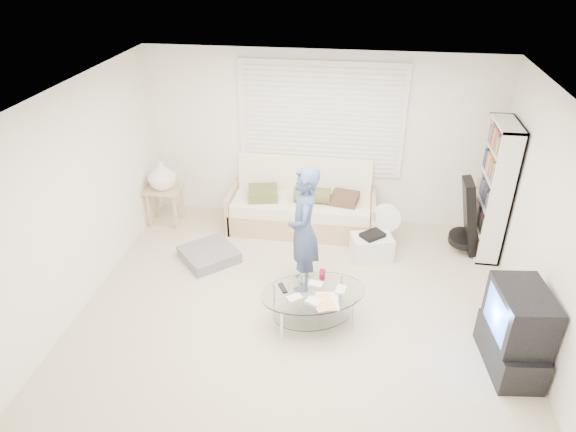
% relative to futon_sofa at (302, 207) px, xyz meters
% --- Properties ---
extents(ground, '(5.00, 5.00, 0.00)m').
position_rel_futon_sofa_xyz_m(ground, '(0.20, -1.87, -0.34)').
color(ground, '#B5A88D').
rests_on(ground, ground).
extents(room_shell, '(5.02, 4.52, 2.51)m').
position_rel_futon_sofa_xyz_m(room_shell, '(0.20, -1.40, 1.29)').
color(room_shell, white).
rests_on(room_shell, ground).
extents(window_blinds, '(2.32, 0.08, 1.62)m').
position_rel_futon_sofa_xyz_m(window_blinds, '(0.20, 0.33, 1.21)').
color(window_blinds, silver).
rests_on(window_blinds, ground).
extents(futon_sofa, '(2.10, 0.85, 1.03)m').
position_rel_futon_sofa_xyz_m(futon_sofa, '(0.00, 0.00, 0.00)').
color(futon_sofa, tan).
rests_on(futon_sofa, ground).
extents(grey_floor_pillow, '(0.92, 0.92, 0.15)m').
position_rel_futon_sofa_xyz_m(grey_floor_pillow, '(-1.12, -1.04, -0.26)').
color(grey_floor_pillow, slate).
rests_on(grey_floor_pillow, ground).
extents(side_table, '(0.51, 0.41, 1.00)m').
position_rel_futon_sofa_xyz_m(side_table, '(-2.02, -0.17, 0.41)').
color(side_table, tan).
rests_on(side_table, ground).
extents(bookshelf, '(0.29, 0.77, 1.83)m').
position_rel_futon_sofa_xyz_m(bookshelf, '(2.53, -0.26, 0.58)').
color(bookshelf, white).
rests_on(bookshelf, ground).
extents(guitar_case, '(0.39, 0.39, 1.05)m').
position_rel_futon_sofa_xyz_m(guitar_case, '(2.27, -0.33, 0.13)').
color(guitar_case, black).
rests_on(guitar_case, ground).
extents(floor_fan, '(0.40, 0.27, 0.67)m').
position_rel_futon_sofa_xyz_m(floor_fan, '(1.19, -0.37, 0.05)').
color(floor_fan, white).
rests_on(floor_fan, ground).
extents(storage_bin, '(0.61, 0.50, 0.37)m').
position_rel_futon_sofa_xyz_m(storage_bin, '(1.02, -0.66, -0.17)').
color(storage_bin, white).
rests_on(storage_bin, ground).
extents(tv_unit, '(0.54, 0.89, 0.91)m').
position_rel_futon_sofa_xyz_m(tv_unit, '(2.40, -2.44, 0.11)').
color(tv_unit, black).
rests_on(tv_unit, ground).
extents(coffee_table, '(1.34, 1.09, 0.55)m').
position_rel_futon_sofa_xyz_m(coffee_table, '(0.39, -2.10, 0.01)').
color(coffee_table, silver).
rests_on(coffee_table, ground).
extents(standing_person, '(0.45, 0.62, 1.58)m').
position_rel_futon_sofa_xyz_m(standing_person, '(0.19, -1.42, 0.45)').
color(standing_person, '#324E67').
rests_on(standing_person, ground).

